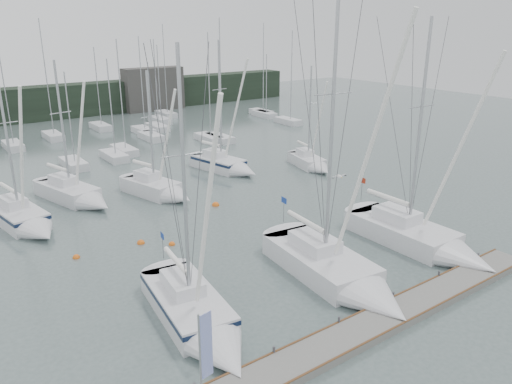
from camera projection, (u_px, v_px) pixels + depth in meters
The scene contains 19 objects.
ground at pixel (313, 284), 28.61m from camera, with size 160.00×160.00×0.00m, color #4D5E5C.
dock at pixel (381, 321), 24.71m from camera, with size 24.00×2.00×0.40m, color #62625E.
far_treeline at pixel (38, 103), 75.37m from camera, with size 90.00×4.00×5.00m, color black.
far_building_right at pixel (153, 89), 83.46m from camera, with size 10.00×3.00×7.00m, color #3D3B38.
mast_forest at pixel (107, 137), 62.49m from camera, with size 60.74×25.16×14.78m.
sailboat_near_left at pixel (200, 321), 23.99m from camera, with size 4.12×10.10×14.44m.
sailboat_near_center at pixel (345, 278), 27.95m from camera, with size 4.56×11.43×18.14m.
sailboat_near_right at pixel (430, 243), 32.35m from camera, with size 3.36×10.99×15.73m.
sailboat_mid_a at pixel (26, 221), 35.99m from camera, with size 3.92×8.65×12.69m.
sailboat_mid_b at pixel (79, 196), 41.13m from camera, with size 4.79×9.03×12.29m.
sailboat_mid_c at pixel (162, 191), 42.47m from camera, with size 4.32×7.72×11.34m.
sailboat_mid_d at pixel (228, 166), 49.69m from camera, with size 4.17×8.32×13.49m.
sailboat_mid_e at pixel (313, 164), 50.71m from camera, with size 3.60×6.90×10.87m.
buoy_a at pixel (172, 245), 33.62m from camera, with size 0.45×0.45×0.45m, color #DB5C13.
buoy_b at pixel (216, 205), 40.76m from camera, with size 0.61×0.61×0.61m, color #DB5C13.
buoy_c at pixel (76, 258), 31.75m from camera, with size 0.47×0.47×0.47m, color #DB5C13.
dock_banner at pixel (204, 352), 18.24m from camera, with size 0.62×0.15×4.09m.
seagull at pixel (339, 176), 28.91m from camera, with size 0.99×0.44×0.20m.
buoy_d at pixel (141, 243), 33.82m from camera, with size 0.52×0.52×0.52m, color #DB5C13.
Camera 1 is at (-17.49, -18.64, 14.29)m, focal length 35.00 mm.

